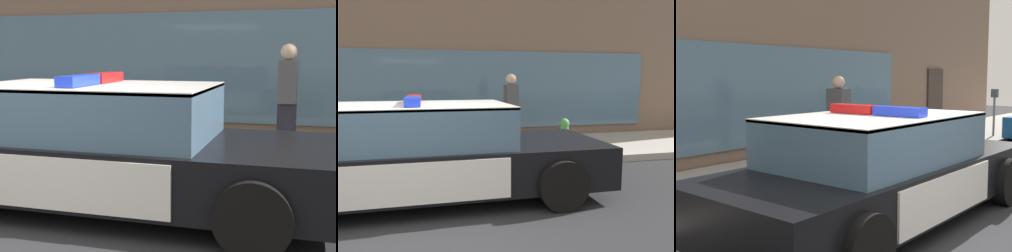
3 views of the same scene
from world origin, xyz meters
The scene contains 5 objects.
sidewalk centered at (0.00, 4.00, 0.07)m, with size 48.00×2.93×0.15m, color #A39E93.
police_cruiser centered at (0.56, 1.32, 0.68)m, with size 5.12×2.13×1.49m.
fire_hydrant centered at (3.60, 3.29, 0.50)m, with size 0.34×0.39×0.73m.
pedestrian_on_sidewalk centered at (2.45, 3.63, 1.01)m, with size 0.28×0.41×1.71m.
parking_meter centered at (8.60, 3.00, 1.08)m, with size 0.12×0.18×1.34m.
Camera 3 is at (-4.17, -1.94, 1.86)m, focal length 48.87 mm.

